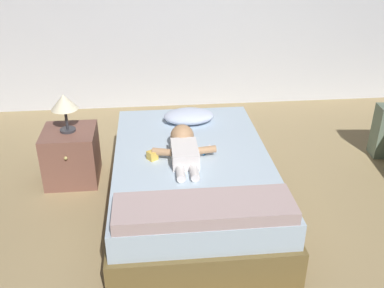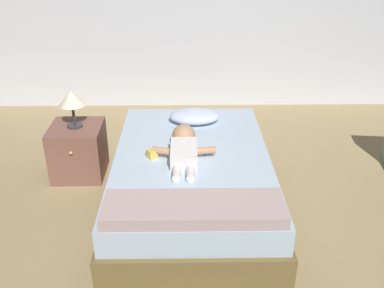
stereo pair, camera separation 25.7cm
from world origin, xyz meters
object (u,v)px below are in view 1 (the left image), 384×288
at_px(baby, 184,148).
at_px(toy_block, 152,155).
at_px(pillow, 189,116).
at_px(toothbrush, 207,150).
at_px(nightstand, 71,155).
at_px(bed, 192,182).
at_px(lamp, 64,104).

xyz_separation_m(baby, toy_block, (-0.24, -0.03, -0.04)).
height_order(pillow, toothbrush, pillow).
bearing_deg(toy_block, nightstand, 141.75).
distance_m(bed, toothbrush, 0.29).
height_order(baby, lamp, lamp).
distance_m(baby, nightstand, 1.14).
relative_size(baby, toy_block, 6.93).
bearing_deg(nightstand, pillow, 4.60).
bearing_deg(bed, toy_block, -174.27).
bearing_deg(nightstand, bed, -27.56).
distance_m(bed, lamp, 1.26).
bearing_deg(lamp, bed, -27.56).
relative_size(pillow, toothbrush, 3.27).
height_order(pillow, nightstand, pillow).
relative_size(toothbrush, toy_block, 1.48).
distance_m(pillow, baby, 0.63).
relative_size(pillow, nightstand, 0.93).
relative_size(pillow, baby, 0.70).
distance_m(nightstand, lamp, 0.50).
bearing_deg(toothbrush, nightstand, 157.55).
bearing_deg(bed, pillow, 86.96).
height_order(bed, toothbrush, toothbrush).
distance_m(pillow, toy_block, 0.74).
xyz_separation_m(lamp, toy_block, (0.72, -0.57, -0.23)).
bearing_deg(toothbrush, bed, -154.82).
bearing_deg(baby, bed, 2.38).
distance_m(baby, toy_block, 0.25).
relative_size(bed, toy_block, 21.11).
relative_size(bed, lamp, 5.86).
bearing_deg(toy_block, lamp, 141.75).
bearing_deg(toothbrush, pillow, 99.44).
xyz_separation_m(pillow, lamp, (-1.06, -0.09, 0.20)).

